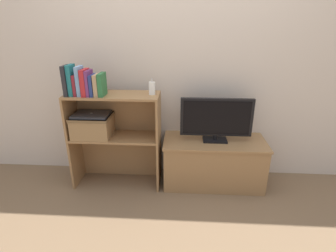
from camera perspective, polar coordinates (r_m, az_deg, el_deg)
The scene contains 18 objects.
ground_plane at distance 2.51m, azimuth -0.23°, elevation -14.31°, with size 16.00×16.00×0.00m, color brown.
wall_back at distance 2.50m, azimuth 0.42°, elevation 15.28°, with size 10.00×0.05×2.40m.
tv_stand at distance 2.58m, azimuth 9.81°, elevation -7.69°, with size 0.95×0.43×0.45m.
tv at distance 2.39m, azimuth 10.47°, elevation 1.61°, with size 0.65×0.14×0.41m.
bookshelf_lower_tier at distance 2.61m, azimuth -10.70°, elevation -5.30°, with size 0.82×0.31×0.50m.
bookshelf_upper_tier at distance 2.44m, azimuth -11.43°, elevation 3.99°, with size 0.82×0.31×0.39m.
book_charcoal at distance 2.39m, azimuth -21.11°, elevation 9.24°, with size 0.03×0.15×0.25m.
book_teal at distance 2.38m, azimuth -20.24°, elevation 9.36°, with size 0.04×0.12×0.26m.
book_maroon at distance 2.37m, azimuth -19.27°, elevation 8.45°, with size 0.03×0.14×0.18m.
book_skyblue at distance 2.35m, azimuth -18.62°, elevation 9.28°, with size 0.03×0.13×0.25m.
book_crimson at distance 2.34m, azimuth -17.56°, elevation 9.04°, with size 0.04×0.16×0.22m.
book_plum at distance 2.33m, azimuth -16.74°, elevation 8.97°, with size 0.03×0.15×0.21m.
book_navy at distance 2.32m, azimuth -16.00°, elevation 8.55°, with size 0.03×0.15×0.18m.
book_tan at distance 2.31m, azimuth -15.15°, elevation 8.61°, with size 0.04×0.14×0.18m.
book_forest at distance 2.29m, azimuth -14.16°, elevation 8.76°, with size 0.04×0.15×0.19m.
baby_monitor at distance 2.27m, azimuth -3.48°, elevation 8.20°, with size 0.05×0.04×0.14m.
storage_basket_left at distance 2.48m, azimuth -16.08°, elevation 0.29°, with size 0.35×0.28×0.20m.
laptop at distance 2.45m, azimuth -16.32°, elevation 2.45°, with size 0.32×0.23×0.02m.
Camera 1 is at (0.14, -2.03, 1.47)m, focal length 28.00 mm.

